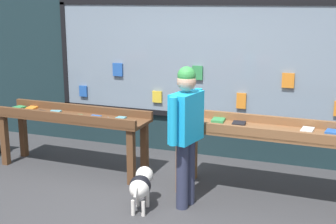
% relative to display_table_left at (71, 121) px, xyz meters
% --- Properties ---
extents(ground_plane, '(40.00, 40.00, 0.00)m').
position_rel_display_table_left_xyz_m(ground_plane, '(1.37, -1.04, -0.70)').
color(ground_plane, '#38383A').
extents(shopfront_facade, '(8.61, 0.29, 3.79)m').
position_rel_display_table_left_xyz_m(shopfront_facade, '(1.43, 1.35, 1.17)').
color(shopfront_facade, '#192D33').
rests_on(shopfront_facade, ground_plane).
extents(display_table_left, '(2.26, 0.61, 0.88)m').
position_rel_display_table_left_xyz_m(display_table_left, '(0.00, 0.00, 0.00)').
color(display_table_left, brown).
rests_on(display_table_left, ground_plane).
extents(display_table_right, '(2.26, 0.70, 0.95)m').
position_rel_display_table_left_xyz_m(display_table_right, '(2.73, 0.00, 0.06)').
color(display_table_right, brown).
rests_on(display_table_right, ground_plane).
extents(person_browsing, '(0.30, 0.65, 1.65)m').
position_rel_display_table_left_xyz_m(person_browsing, '(1.90, -0.60, 0.26)').
color(person_browsing, '#2D334C').
rests_on(person_browsing, ground_plane).
extents(small_dog, '(0.31, 0.62, 0.45)m').
position_rel_display_table_left_xyz_m(small_dog, '(1.45, -0.87, -0.40)').
color(small_dog, white).
rests_on(small_dog, ground_plane).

